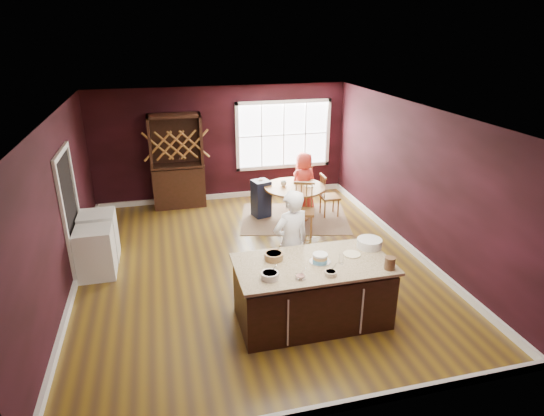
{
  "coord_description": "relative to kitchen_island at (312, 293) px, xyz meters",
  "views": [
    {
      "loc": [
        -1.43,
        -7.0,
        3.95
      ],
      "look_at": [
        0.34,
        0.01,
        1.05
      ],
      "focal_mm": 30.0,
      "sensor_mm": 36.0,
      "label": 1
    }
  ],
  "objects": [
    {
      "name": "dining_table",
      "position": [
        0.83,
        3.61,
        0.1
      ],
      "size": [
        1.32,
        1.32,
        0.75
      ],
      "color": "brown",
      "rests_on": "ground"
    },
    {
      "name": "bowl_pink",
      "position": [
        -0.3,
        -0.36,
        0.51
      ],
      "size": [
        0.14,
        0.14,
        0.05
      ],
      "primitive_type": "cylinder",
      "color": "silver",
      "rests_on": "kitchen_island"
    },
    {
      "name": "chair_south",
      "position": [
        0.77,
        2.81,
        0.09
      ],
      "size": [
        0.57,
        0.55,
        1.06
      ],
      "primitive_type": null,
      "rotation": [
        0.0,
        0.0,
        -0.35
      ],
      "color": "brown",
      "rests_on": "ground"
    },
    {
      "name": "table_cup",
      "position": [
        0.6,
        3.71,
        0.36
      ],
      "size": [
        0.17,
        0.17,
        0.1
      ],
      "primitive_type": "imported",
      "rotation": [
        0.0,
        0.0,
        0.3
      ],
      "color": "white",
      "rests_on": "dining_table"
    },
    {
      "name": "rug",
      "position": [
        0.83,
        3.61,
        -0.43
      ],
      "size": [
        2.66,
        2.27,
        0.01
      ],
      "primitive_type": "cube",
      "rotation": [
        0.0,
        0.0,
        -0.24
      ],
      "color": "brown",
      "rests_on": "ground"
    },
    {
      "name": "stoneware_crock",
      "position": [
        0.93,
        -0.41,
        0.57
      ],
      "size": [
        0.14,
        0.14,
        0.17
      ],
      "primitive_type": "cylinder",
      "color": "brown",
      "rests_on": "kitchen_island"
    },
    {
      "name": "room_shell",
      "position": [
        -0.47,
        1.79,
        0.91
      ],
      "size": [
        7.0,
        7.0,
        7.0
      ],
      "color": "brown",
      "rests_on": "ground"
    },
    {
      "name": "chair_north",
      "position": [
        1.21,
        4.36,
        0.07
      ],
      "size": [
        0.45,
        0.43,
        1.01
      ],
      "primitive_type": null,
      "rotation": [
        0.0,
        0.0,
        3.2
      ],
      "color": "brown",
      "rests_on": "ground"
    },
    {
      "name": "window",
      "position": [
        1.03,
        5.26,
        1.06
      ],
      "size": [
        2.36,
        0.1,
        1.66
      ],
      "primitive_type": null,
      "color": "white",
      "rests_on": "room_shell"
    },
    {
      "name": "high_chair",
      "position": [
        0.15,
        3.92,
        -0.0
      ],
      "size": [
        0.43,
        0.43,
        0.87
      ],
      "primitive_type": null,
      "rotation": [
        0.0,
        0.0,
        0.26
      ],
      "color": "#212947",
      "rests_on": "ground"
    },
    {
      "name": "washer",
      "position": [
        -3.11,
        2.07,
        -0.01
      ],
      "size": [
        0.59,
        0.57,
        0.86
      ],
      "primitive_type": "cube",
      "color": "white",
      "rests_on": "ground"
    },
    {
      "name": "chair_east",
      "position": [
        1.64,
        3.6,
        0.04
      ],
      "size": [
        0.4,
        0.42,
        0.97
      ],
      "primitive_type": null,
      "rotation": [
        0.0,
        0.0,
        1.55
      ],
      "color": "brown",
      "rests_on": "ground"
    },
    {
      "name": "dryer",
      "position": [
        -3.11,
        2.71,
        0.0
      ],
      "size": [
        0.61,
        0.59,
        0.89
      ],
      "primitive_type": "cube",
      "color": "white",
      "rests_on": "ground"
    },
    {
      "name": "bowl_olive",
      "position": [
        0.11,
        -0.37,
        0.51
      ],
      "size": [
        0.16,
        0.16,
        0.06
      ],
      "primitive_type": "cylinder",
      "color": "beige",
      "rests_on": "kitchen_island"
    },
    {
      "name": "bowl_blue",
      "position": [
        -0.68,
        -0.26,
        0.53
      ],
      "size": [
        0.23,
        0.23,
        0.09
      ],
      "primitive_type": "cylinder",
      "color": "silver",
      "rests_on": "kitchen_island"
    },
    {
      "name": "seated_woman",
      "position": [
        1.16,
        4.03,
        0.24
      ],
      "size": [
        0.77,
        0.63,
        1.36
      ],
      "primitive_type": "imported",
      "rotation": [
        0.0,
        0.0,
        3.47
      ],
      "color": "red",
      "rests_on": "ground"
    },
    {
      "name": "dinner_plate",
      "position": [
        0.61,
        0.09,
        0.49
      ],
      "size": [
        0.25,
        0.25,
        0.02
      ],
      "primitive_type": "cylinder",
      "color": "beige",
      "rests_on": "kitchen_island"
    },
    {
      "name": "drinking_glass",
      "position": [
        0.36,
        -0.11,
        0.55
      ],
      "size": [
        0.07,
        0.07,
        0.14
      ],
      "primitive_type": "cylinder",
      "color": "silver",
      "rests_on": "kitchen_island"
    },
    {
      "name": "kitchen_island",
      "position": [
        0.0,
        0.0,
        0.0
      ],
      "size": [
        2.17,
        1.13,
        0.92
      ],
      "color": "#341813",
      "rests_on": "ground"
    },
    {
      "name": "doorway",
      "position": [
        -3.44,
        2.39,
        0.59
      ],
      "size": [
        0.08,
        1.26,
        2.13
      ],
      "primitive_type": null,
      "color": "white",
      "rests_on": "room_shell"
    },
    {
      "name": "layer_cake",
      "position": [
        0.1,
        0.0,
        0.54
      ],
      "size": [
        0.3,
        0.3,
        0.12
      ],
      "primitive_type": null,
      "color": "white",
      "rests_on": "kitchen_island"
    },
    {
      "name": "baker",
      "position": [
        -0.1,
        0.76,
        0.43
      ],
      "size": [
        0.72,
        0.58,
        1.73
      ],
      "primitive_type": "imported",
      "rotation": [
        0.0,
        0.0,
        3.44
      ],
      "color": "white",
      "rests_on": "ground"
    },
    {
      "name": "table_plate",
      "position": [
        1.12,
        3.53,
        0.32
      ],
      "size": [
        0.21,
        0.21,
        0.02
      ],
      "primitive_type": "cylinder",
      "color": "beige",
      "rests_on": "dining_table"
    },
    {
      "name": "white_tub",
      "position": [
        0.96,
        0.26,
        0.54
      ],
      "size": [
        0.37,
        0.37,
        0.13
      ],
      "primitive_type": "cylinder",
      "color": "white",
      "rests_on": "kitchen_island"
    },
    {
      "name": "hutch",
      "position": [
        -1.56,
        5.01,
        0.64
      ],
      "size": [
        1.18,
        0.49,
        2.16
      ],
      "primitive_type": "cube",
      "color": "black",
      "rests_on": "ground"
    },
    {
      "name": "bowl_yellow",
      "position": [
        -0.51,
        0.23,
        0.53
      ],
      "size": [
        0.26,
        0.26,
        0.1
      ],
      "primitive_type": "cylinder",
      "color": "#A1653D",
      "rests_on": "kitchen_island"
    },
    {
      "name": "toddler",
      "position": [
        0.08,
        3.96,
        0.37
      ],
      "size": [
        0.18,
        0.14,
        0.26
      ],
      "primitive_type": null,
      "color": "#8CA5BF",
      "rests_on": "high_chair"
    }
  ]
}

